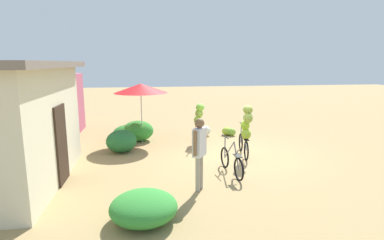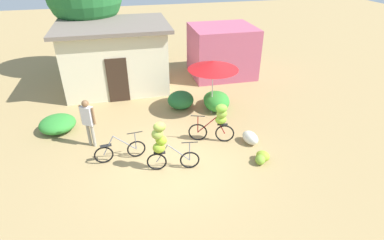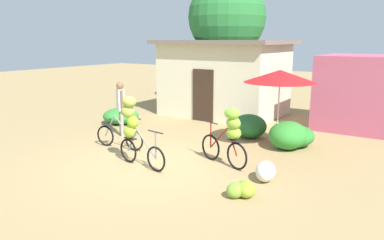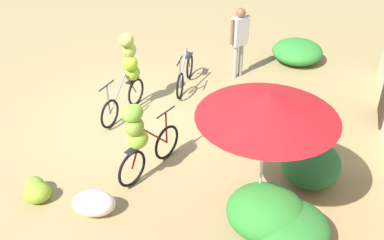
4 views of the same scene
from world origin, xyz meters
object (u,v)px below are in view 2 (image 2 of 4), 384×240
Objects in this scene: building_low at (116,56)px; bicycle_near_pile at (163,144)px; bicycle_leftmost at (120,151)px; person_vendor at (88,118)px; banana_pile_on_ground at (262,157)px; shop_pink at (222,51)px; bicycle_center_loaded at (218,120)px; market_umbrella at (213,65)px; produce_sack at (250,138)px.

building_low is 2.92× the size of bicycle_near_pile.
person_vendor reaches higher than bicycle_leftmost.
banana_pile_on_ground is (4.37, -7.34, -1.39)m from building_low.
shop_pink is at bearing 4.23° from building_low.
person_vendor is at bearing 170.25° from bicycle_center_loaded.
shop_pink is 4.63× the size of banana_pile_on_ground.
market_umbrella is 2.50m from bicycle_center_loaded.
bicycle_near_pile is 2.52× the size of banana_pile_on_ground.
shop_pink is at bearing 60.11° from bicycle_near_pile.
shop_pink reaches higher than bicycle_leftmost.
building_low is at bearing 119.50° from bicycle_center_loaded.
bicycle_near_pile reaches higher than bicycle_center_loaded.
bicycle_center_loaded is at bearing -60.50° from building_low.
bicycle_leftmost is at bearing -130.22° from shop_pink.
bicycle_leftmost is 4.52m from produce_sack.
bicycle_center_loaded is at bearing -101.08° from market_umbrella.
person_vendor is (-5.47, 1.13, 0.87)m from produce_sack.
bicycle_near_pile is 2.41m from bicycle_center_loaded.
building_low is 5.49m from shop_pink.
building_low is 7.75m from produce_sack.
shop_pink is at bearing 81.91° from banana_pile_on_ground.
market_umbrella is at bearing 78.92° from bicycle_center_loaded.
produce_sack reaches higher than banana_pile_on_ground.
market_umbrella is at bearing -44.85° from building_low.
bicycle_center_loaded is at bearing 28.83° from bicycle_near_pile.
building_low is 7.26× the size of produce_sack.
building_low is at bearing 89.10° from bicycle_leftmost.
bicycle_center_loaded is (2.11, 1.16, -0.11)m from bicycle_near_pile.
building_low is 7.35× the size of banana_pile_on_ground.
produce_sack is at bearing -54.65° from building_low.
market_umbrella reaches higher than person_vendor.
shop_pink reaches higher than bicycle_near_pile.
person_vendor reaches higher than banana_pile_on_ground.
market_umbrella is (3.73, -3.71, 0.54)m from building_low.
shop_pink is 7.90m from banana_pile_on_ground.
market_umbrella reaches higher than produce_sack.
building_low reaches higher than produce_sack.
market_umbrella is (-1.74, -4.11, 0.81)m from shop_pink.
bicycle_near_pile reaches higher than banana_pile_on_ground.
banana_pile_on_ground is at bearing -92.65° from produce_sack.
building_low reaches higher than bicycle_leftmost.
produce_sack is (-1.05, -6.63, -1.06)m from shop_pink.
market_umbrella is 1.44× the size of bicycle_center_loaded.
person_vendor is at bearing -163.75° from market_umbrella.
market_umbrella is at bearing 99.98° from banana_pile_on_ground.
bicycle_leftmost is 2.37× the size of produce_sack.
person_vendor is (-0.95, 1.07, 0.75)m from bicycle_leftmost.
bicycle_center_loaded reaches higher than produce_sack.
person_vendor reaches higher than bicycle_center_loaded.
shop_pink is at bearing 49.78° from bicycle_leftmost.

